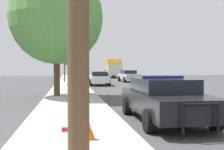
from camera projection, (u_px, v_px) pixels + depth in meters
sidewalk_left at (74, 124)px, 8.41m from camera, size 3.00×110.00×0.13m
police_car at (164, 98)px, 9.14m from camera, size 2.16×4.99×1.48m
fire_hydrant at (76, 128)px, 5.44m from camera, size 0.55×0.24×0.84m
traffic_light at (75, 51)px, 31.72m from camera, size 3.10×0.35×5.09m
car_background_oncoming at (129, 76)px, 34.23m from camera, size 2.14×4.36×1.43m
car_background_distant at (109, 73)px, 51.96m from camera, size 1.93×4.08×1.42m
car_background_midblock at (99, 78)px, 27.69m from camera, size 2.07×4.54×1.36m
box_truck at (114, 68)px, 49.10m from camera, size 2.92×6.70×3.17m
tree_sidewalk_near at (57, 18)px, 16.04m from camera, size 5.35×5.35×7.16m
tree_sidewalk_far at (70, 47)px, 43.98m from camera, size 5.91×5.91×7.88m
traffic_cone at (88, 128)px, 6.32m from camera, size 0.34×0.34×0.49m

